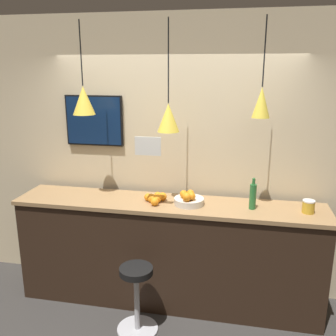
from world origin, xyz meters
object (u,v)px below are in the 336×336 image
at_px(juice_bottle, 253,196).
at_px(bar_stool, 137,292).
at_px(fruit_bowl, 189,200).
at_px(spread_jar, 308,207).
at_px(mounted_tv, 94,121).

bearing_deg(juice_bottle, bar_stool, -153.27).
relative_size(bar_stool, fruit_bowl, 2.25).
height_order(bar_stool, spread_jar, spread_jar).
bearing_deg(spread_jar, juice_bottle, -180.00).
xyz_separation_m(bar_stool, mounted_tv, (-0.68, 0.85, 1.43)).
bearing_deg(juice_bottle, mounted_tv, 168.19).
relative_size(fruit_bowl, mounted_tv, 0.46).
distance_m(bar_stool, spread_jar, 1.74).
bearing_deg(fruit_bowl, bar_stool, -128.91).
relative_size(bar_stool, mounted_tv, 1.04).
relative_size(spread_jar, mounted_tv, 0.19).
xyz_separation_m(bar_stool, juice_bottle, (1.00, 0.50, 0.82)).
height_order(fruit_bowl, juice_bottle, juice_bottle).
distance_m(juice_bottle, spread_jar, 0.50).
distance_m(bar_stool, juice_bottle, 1.38).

